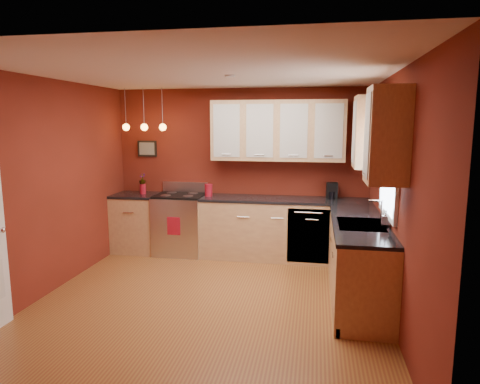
% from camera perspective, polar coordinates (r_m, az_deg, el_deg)
% --- Properties ---
extents(floor, '(4.20, 4.20, 0.00)m').
position_cam_1_polar(floor, '(5.15, -4.17, -14.49)').
color(floor, olive).
rests_on(floor, ground).
extents(ceiling, '(4.00, 4.20, 0.02)m').
position_cam_1_polar(ceiling, '(4.75, -4.55, 15.62)').
color(ceiling, silver).
rests_on(ceiling, wall_back).
extents(wall_back, '(4.00, 0.02, 2.60)m').
position_cam_1_polar(wall_back, '(6.81, 0.06, 2.74)').
color(wall_back, maroon).
rests_on(wall_back, floor).
extents(wall_front, '(4.00, 0.02, 2.60)m').
position_cam_1_polar(wall_front, '(2.84, -15.05, -6.80)').
color(wall_front, maroon).
rests_on(wall_front, floor).
extents(wall_left, '(0.02, 4.20, 2.60)m').
position_cam_1_polar(wall_left, '(5.62, -24.51, 0.52)').
color(wall_left, maroon).
rests_on(wall_left, floor).
extents(wall_right, '(0.02, 4.20, 2.60)m').
position_cam_1_polar(wall_right, '(4.70, 19.98, -0.75)').
color(wall_right, maroon).
rests_on(wall_right, floor).
extents(base_cabinets_back_left, '(0.70, 0.60, 0.90)m').
position_cam_1_polar(base_cabinets_back_left, '(7.15, -13.53, -4.12)').
color(base_cabinets_back_left, tan).
rests_on(base_cabinets_back_left, floor).
extents(base_cabinets_back_right, '(2.54, 0.60, 0.90)m').
position_cam_1_polar(base_cabinets_back_right, '(6.58, 5.89, -5.06)').
color(base_cabinets_back_right, tan).
rests_on(base_cabinets_back_right, floor).
extents(base_cabinets_right, '(0.60, 2.10, 0.90)m').
position_cam_1_polar(base_cabinets_right, '(5.30, 15.41, -8.92)').
color(base_cabinets_right, tan).
rests_on(base_cabinets_right, floor).
extents(counter_back_left, '(0.70, 0.62, 0.04)m').
position_cam_1_polar(counter_back_left, '(7.06, -13.68, -0.40)').
color(counter_back_left, black).
rests_on(counter_back_left, base_cabinets_back_left).
extents(counter_back_right, '(2.54, 0.62, 0.04)m').
position_cam_1_polar(counter_back_right, '(6.48, 5.96, -1.03)').
color(counter_back_right, black).
rests_on(counter_back_right, base_cabinets_back_right).
extents(counter_right, '(0.62, 2.10, 0.04)m').
position_cam_1_polar(counter_right, '(5.17, 15.63, -3.96)').
color(counter_right, black).
rests_on(counter_right, base_cabinets_right).
extents(gas_range, '(0.76, 0.64, 1.11)m').
position_cam_1_polar(gas_range, '(6.89, -7.95, -4.19)').
color(gas_range, silver).
rests_on(gas_range, floor).
extents(dishwasher_front, '(0.60, 0.02, 0.80)m').
position_cam_1_polar(dishwasher_front, '(6.29, 9.07, -5.82)').
color(dishwasher_front, silver).
rests_on(dishwasher_front, base_cabinets_back_right).
extents(sink, '(0.50, 0.70, 0.33)m').
position_cam_1_polar(sink, '(5.03, 15.81, -4.40)').
color(sink, gray).
rests_on(sink, counter_right).
extents(window, '(0.06, 1.02, 1.22)m').
position_cam_1_polar(window, '(4.94, 19.36, 4.29)').
color(window, white).
rests_on(window, wall_right).
extents(upper_cabinets_back, '(2.00, 0.35, 0.90)m').
position_cam_1_polar(upper_cabinets_back, '(6.52, 5.04, 8.14)').
color(upper_cabinets_back, tan).
rests_on(upper_cabinets_back, wall_back).
extents(upper_cabinets_right, '(0.35, 1.95, 0.90)m').
position_cam_1_polar(upper_cabinets_right, '(4.93, 17.74, 7.41)').
color(upper_cabinets_right, tan).
rests_on(upper_cabinets_right, wall_right).
extents(wall_picture, '(0.32, 0.03, 0.26)m').
position_cam_1_polar(wall_picture, '(7.20, -12.27, 5.68)').
color(wall_picture, black).
rests_on(wall_picture, wall_back).
extents(pendant_lights, '(0.71, 0.11, 0.66)m').
position_cam_1_polar(pendant_lights, '(6.84, -12.64, 8.49)').
color(pendant_lights, gray).
rests_on(pendant_lights, ceiling).
extents(red_canister, '(0.13, 0.13, 0.19)m').
position_cam_1_polar(red_canister, '(6.65, -4.22, 0.26)').
color(red_canister, maroon).
rests_on(red_canister, counter_back_right).
extents(red_vase, '(0.10, 0.10, 0.16)m').
position_cam_1_polar(red_vase, '(7.03, -12.84, 0.40)').
color(red_vase, maroon).
rests_on(red_vase, counter_back_left).
extents(flowers, '(0.13, 0.13, 0.19)m').
position_cam_1_polar(flowers, '(7.01, -12.88, 1.64)').
color(flowers, maroon).
rests_on(flowers, red_vase).
extents(coffee_maker, '(0.17, 0.17, 0.24)m').
position_cam_1_polar(coffee_maker, '(6.56, 12.14, 0.10)').
color(coffee_maker, black).
rests_on(coffee_maker, counter_back_right).
extents(soap_pump, '(0.12, 0.12, 0.20)m').
position_cam_1_polar(soap_pump, '(4.90, 18.91, -3.38)').
color(soap_pump, silver).
rests_on(soap_pump, counter_right).
extents(dish_towel, '(0.20, 0.01, 0.27)m').
position_cam_1_polar(dish_towel, '(6.58, -8.84, -4.51)').
color(dish_towel, maroon).
rests_on(dish_towel, gas_range).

